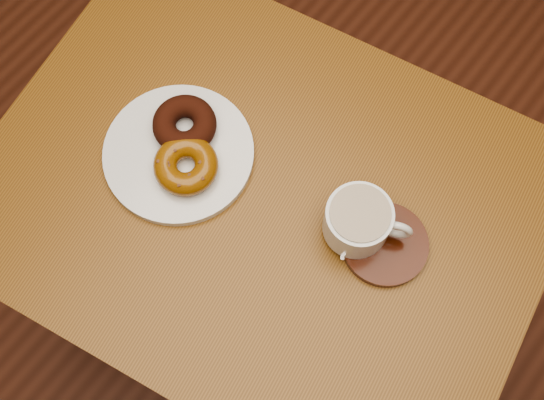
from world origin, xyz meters
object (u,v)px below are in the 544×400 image
Objects in this scene: cafe_table at (263,223)px; donut_plate at (179,153)px; coffee_cup at (359,221)px; saucer at (385,244)px.

cafe_table is 4.09× the size of donut_plate.
saucer is at bearing -14.04° from coffee_cup.
coffee_cup is at bearing 13.93° from donut_plate.
saucer is (0.20, 0.05, 0.14)m from cafe_table.
donut_plate is 1.89× the size of coffee_cup.
saucer is at bearing 13.34° from donut_plate.
saucer is at bearing 5.66° from cafe_table.
cafe_table is at bearing 10.36° from donut_plate.
coffee_cup is (0.30, 0.07, 0.04)m from donut_plate.
donut_plate is at bearing -166.66° from saucer.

